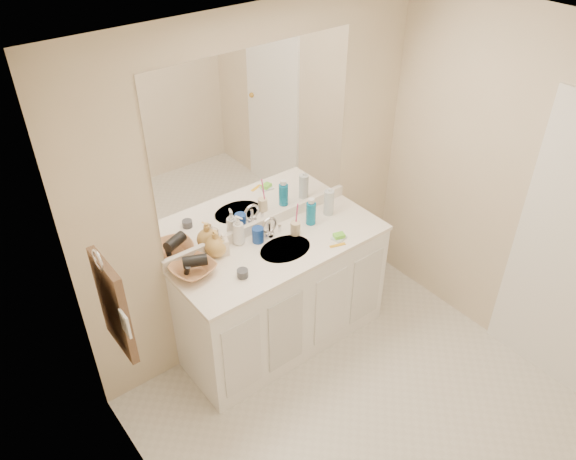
% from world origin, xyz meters
% --- Properties ---
extents(floor, '(2.60, 2.60, 0.00)m').
position_xyz_m(floor, '(0.00, 0.00, 0.00)').
color(floor, silver).
rests_on(floor, ground).
extents(ceiling, '(2.60, 2.60, 0.02)m').
position_xyz_m(ceiling, '(0.00, 0.00, 2.40)').
color(ceiling, white).
rests_on(ceiling, wall_back).
extents(wall_back, '(2.60, 0.02, 2.40)m').
position_xyz_m(wall_back, '(0.00, 1.30, 1.20)').
color(wall_back, beige).
rests_on(wall_back, floor).
extents(wall_left, '(0.02, 2.60, 2.40)m').
position_xyz_m(wall_left, '(-1.30, 0.00, 1.20)').
color(wall_left, beige).
rests_on(wall_left, floor).
extents(wall_right, '(0.02, 2.60, 2.40)m').
position_xyz_m(wall_right, '(1.30, 0.00, 1.20)').
color(wall_right, beige).
rests_on(wall_right, floor).
extents(vanity_cabinet, '(1.50, 0.55, 0.85)m').
position_xyz_m(vanity_cabinet, '(0.00, 1.02, 0.42)').
color(vanity_cabinet, white).
rests_on(vanity_cabinet, floor).
extents(countertop, '(1.52, 0.57, 0.03)m').
position_xyz_m(countertop, '(0.00, 1.02, 0.86)').
color(countertop, white).
rests_on(countertop, vanity_cabinet).
extents(backsplash, '(1.52, 0.03, 0.08)m').
position_xyz_m(backsplash, '(0.00, 1.29, 0.92)').
color(backsplash, white).
rests_on(backsplash, countertop).
extents(sink_basin, '(0.37, 0.37, 0.02)m').
position_xyz_m(sink_basin, '(0.00, 1.00, 0.87)').
color(sink_basin, '#B8AFA1').
rests_on(sink_basin, countertop).
extents(faucet, '(0.02, 0.02, 0.11)m').
position_xyz_m(faucet, '(0.00, 1.18, 0.94)').
color(faucet, silver).
rests_on(faucet, countertop).
extents(mirror, '(1.48, 0.01, 1.20)m').
position_xyz_m(mirror, '(0.00, 1.29, 1.56)').
color(mirror, white).
rests_on(mirror, wall_back).
extents(blue_mug, '(0.10, 0.10, 0.11)m').
position_xyz_m(blue_mug, '(-0.10, 1.18, 0.93)').
color(blue_mug, navy).
rests_on(blue_mug, countertop).
extents(tan_cup, '(0.09, 0.09, 0.09)m').
position_xyz_m(tan_cup, '(0.16, 1.10, 0.93)').
color(tan_cup, beige).
rests_on(tan_cup, countertop).
extents(toothbrush, '(0.02, 0.04, 0.20)m').
position_xyz_m(toothbrush, '(0.17, 1.10, 1.03)').
color(toothbrush, '#E63C83').
rests_on(toothbrush, tan_cup).
extents(mouthwash_bottle, '(0.08, 0.08, 0.17)m').
position_xyz_m(mouthwash_bottle, '(0.33, 1.13, 0.96)').
color(mouthwash_bottle, '#0D709C').
rests_on(mouthwash_bottle, countertop).
extents(clear_pump_bottle, '(0.08, 0.08, 0.19)m').
position_xyz_m(clear_pump_bottle, '(0.51, 1.15, 0.98)').
color(clear_pump_bottle, silver).
rests_on(clear_pump_bottle, countertop).
extents(soap_dish, '(0.11, 0.09, 0.01)m').
position_xyz_m(soap_dish, '(0.36, 0.87, 0.89)').
color(soap_dish, silver).
rests_on(soap_dish, countertop).
extents(green_soap, '(0.09, 0.07, 0.03)m').
position_xyz_m(green_soap, '(0.36, 0.87, 0.90)').
color(green_soap, '#70E137').
rests_on(green_soap, soap_dish).
extents(orange_comb, '(0.12, 0.06, 0.00)m').
position_xyz_m(orange_comb, '(0.30, 0.81, 0.88)').
color(orange_comb, gold).
rests_on(orange_comb, countertop).
extents(dark_jar, '(0.09, 0.09, 0.05)m').
position_xyz_m(dark_jar, '(-0.39, 0.94, 0.91)').
color(dark_jar, '#3C3E44').
rests_on(dark_jar, countertop).
extents(soap_bottle_white, '(0.10, 0.10, 0.22)m').
position_xyz_m(soap_bottle_white, '(-0.21, 1.25, 0.99)').
color(soap_bottle_white, white).
rests_on(soap_bottle_white, countertop).
extents(soap_bottle_cream, '(0.10, 0.10, 0.17)m').
position_xyz_m(soap_bottle_cream, '(-0.36, 1.22, 0.96)').
color(soap_bottle_cream, '#F4E0C7').
rests_on(soap_bottle_cream, countertop).
extents(soap_bottle_yellow, '(0.19, 0.19, 0.19)m').
position_xyz_m(soap_bottle_yellow, '(-0.39, 1.24, 0.97)').
color(soap_bottle_yellow, tan).
rests_on(soap_bottle_yellow, countertop).
extents(wicker_basket, '(0.32, 0.32, 0.07)m').
position_xyz_m(wicker_basket, '(-0.62, 1.16, 0.91)').
color(wicker_basket, '#B17347').
rests_on(wicker_basket, countertop).
extents(hair_dryer, '(0.17, 0.13, 0.08)m').
position_xyz_m(hair_dryer, '(-0.60, 1.16, 0.97)').
color(hair_dryer, black).
rests_on(hair_dryer, wicker_basket).
extents(towel_ring, '(0.01, 0.11, 0.11)m').
position_xyz_m(towel_ring, '(-1.27, 0.77, 1.55)').
color(towel_ring, silver).
rests_on(towel_ring, wall_left).
extents(hand_towel, '(0.04, 0.32, 0.55)m').
position_xyz_m(hand_towel, '(-1.25, 0.77, 1.25)').
color(hand_towel, '#433124').
rests_on(hand_towel, towel_ring).
extents(switch_plate, '(0.01, 0.08, 0.13)m').
position_xyz_m(switch_plate, '(-1.27, 0.57, 1.30)').
color(switch_plate, white).
rests_on(switch_plate, wall_left).
extents(door, '(0.02, 0.82, 2.00)m').
position_xyz_m(door, '(1.29, -0.30, 1.00)').
color(door, white).
rests_on(door, floor).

